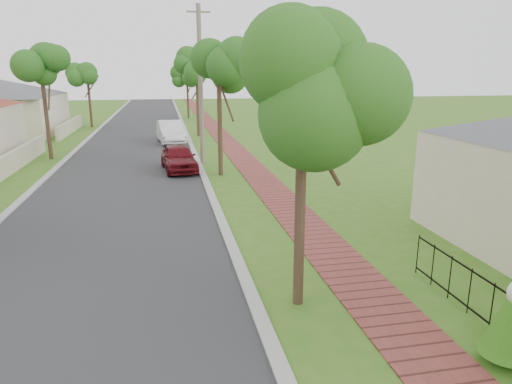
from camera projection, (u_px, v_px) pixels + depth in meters
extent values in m
cube|color=#28282B|center=(130.00, 163.00, 25.02)|extent=(7.00, 120.00, 0.02)
cube|color=#9E9E99|center=(197.00, 160.00, 25.71)|extent=(0.30, 120.00, 0.10)
cube|color=#9E9E99|center=(60.00, 165.00, 24.33)|extent=(0.30, 120.00, 0.10)
cube|color=brown|center=(243.00, 159.00, 26.21)|extent=(1.50, 120.00, 0.03)
cylinder|color=black|center=(492.00, 307.00, 8.70)|extent=(0.02, 0.02, 1.00)
cylinder|color=black|center=(469.00, 291.00, 9.33)|extent=(0.02, 0.02, 1.00)
cylinder|color=black|center=(450.00, 277.00, 9.96)|extent=(0.02, 0.02, 1.00)
cylinder|color=black|center=(433.00, 265.00, 10.59)|extent=(0.02, 0.02, 1.00)
cylinder|color=black|center=(417.00, 254.00, 11.22)|extent=(0.02, 0.02, 1.00)
cylinder|color=#382619|center=(220.00, 128.00, 21.50)|extent=(0.22, 0.22, 4.55)
sphere|color=#124412|center=(219.00, 75.00, 20.88)|extent=(1.70, 1.70, 1.70)
cylinder|color=#382619|center=(198.00, 104.00, 34.72)|extent=(0.22, 0.22, 4.90)
sphere|color=#124412|center=(196.00, 69.00, 34.06)|extent=(1.70, 1.70, 1.70)
cylinder|color=#382619|center=(188.00, 98.00, 48.08)|extent=(0.22, 0.22, 4.20)
sphere|color=#124412|center=(187.00, 77.00, 47.51)|extent=(1.70, 1.70, 1.70)
cylinder|color=#382619|center=(46.00, 116.00, 25.43)|extent=(0.22, 0.22, 4.90)
sphere|color=#124412|center=(41.00, 68.00, 24.77)|extent=(1.70, 1.70, 1.70)
cylinder|color=#382619|center=(90.00, 101.00, 40.64)|extent=(0.22, 0.22, 4.55)
sphere|color=#124412|center=(87.00, 73.00, 40.03)|extent=(1.70, 1.70, 1.70)
sphere|color=#296414|center=(506.00, 347.00, 7.75)|extent=(0.70, 0.70, 0.70)
cone|color=#296414|center=(511.00, 316.00, 7.60)|extent=(0.80, 0.80, 1.19)
cube|color=#BFB299|center=(19.00, 157.00, 23.83)|extent=(0.25, 10.00, 1.00)
cube|color=#BFB299|center=(70.00, 127.00, 37.10)|extent=(0.25, 10.00, 1.00)
imported|color=#5A0D14|center=(179.00, 158.00, 22.85)|extent=(1.94, 3.99, 1.31)
imported|color=white|center=(171.00, 132.00, 31.83)|extent=(2.07, 4.71, 1.51)
cylinder|color=#382619|center=(300.00, 206.00, 9.32)|extent=(0.22, 0.22, 4.39)
sphere|color=#2F641D|center=(303.00, 90.00, 8.73)|extent=(2.19, 2.19, 2.19)
cylinder|color=gray|center=(201.00, 87.00, 23.84)|extent=(0.24, 0.24, 8.16)
cube|color=gray|center=(198.00, 12.00, 22.90)|extent=(1.20, 0.08, 0.08)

